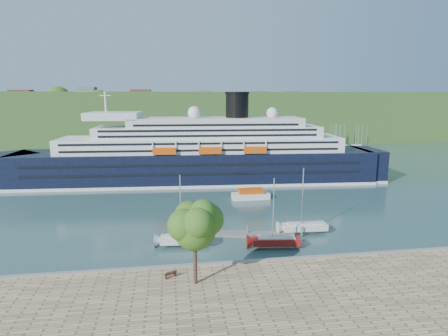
% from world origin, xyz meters
% --- Properties ---
extents(ground, '(400.00, 400.00, 0.00)m').
position_xyz_m(ground, '(0.00, 0.00, 0.00)').
color(ground, '#2A4B4B').
rests_on(ground, ground).
extents(far_hillside, '(400.00, 50.00, 24.00)m').
position_xyz_m(far_hillside, '(0.00, 145.00, 12.00)').
color(far_hillside, '#3D5F26').
rests_on(far_hillside, ground).
extents(quay_coping, '(220.00, 0.50, 0.30)m').
position_xyz_m(quay_coping, '(0.00, -0.20, 1.15)').
color(quay_coping, slate).
rests_on(quay_coping, promenade).
extents(cruise_ship, '(104.65, 21.36, 23.34)m').
position_xyz_m(cruise_ship, '(-1.33, 51.21, 11.67)').
color(cruise_ship, black).
rests_on(cruise_ship, ground).
extents(park_bench, '(1.61, 1.17, 0.96)m').
position_xyz_m(park_bench, '(-8.18, -2.85, 1.48)').
color(park_bench, '#462014').
rests_on(park_bench, promenade).
extents(promenade_tree, '(6.53, 6.53, 10.81)m').
position_xyz_m(promenade_tree, '(-5.33, -4.71, 6.40)').
color(promenade_tree, '#2C5A17').
rests_on(promenade_tree, promenade).
extents(floating_pontoon, '(19.55, 6.57, 0.43)m').
position_xyz_m(floating_pontoon, '(2.16, 12.17, 0.22)').
color(floating_pontoon, gray).
rests_on(floating_pontoon, ground).
extents(sailboat_white_near, '(8.26, 2.89, 10.47)m').
position_xyz_m(sailboat_white_near, '(-5.92, 8.80, 5.23)').
color(sailboat_white_near, silver).
rests_on(sailboat_white_near, ground).
extents(sailboat_red, '(8.04, 3.07, 10.13)m').
position_xyz_m(sailboat_red, '(7.48, 6.23, 5.06)').
color(sailboat_red, maroon).
rests_on(sailboat_red, ground).
extents(sailboat_white_far, '(8.17, 2.54, 10.46)m').
position_xyz_m(sailboat_white_far, '(13.80, 11.37, 5.23)').
color(sailboat_white_far, silver).
rests_on(sailboat_white_far, ground).
extents(tender_launch, '(8.31, 2.91, 2.29)m').
position_xyz_m(tender_launch, '(9.53, 33.04, 1.14)').
color(tender_launch, '#D04B0C').
rests_on(tender_launch, ground).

